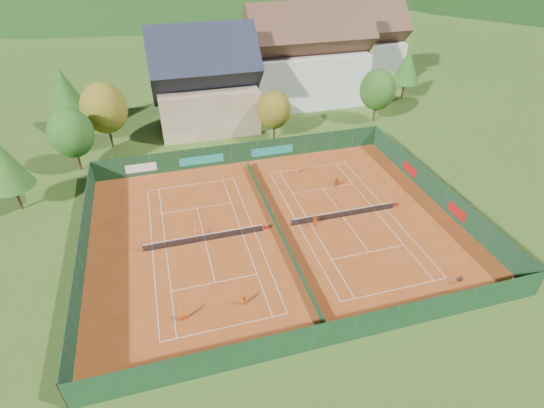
{
  "coord_description": "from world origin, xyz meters",
  "views": [
    {
      "loc": [
        -10.7,
        -35.66,
        28.88
      ],
      "look_at": [
        0.0,
        2.0,
        2.0
      ],
      "focal_mm": 28.0,
      "sensor_mm": 36.0,
      "label": 1
    }
  ],
  "objects": [
    {
      "name": "player_right_near",
      "position": [
        4.18,
        -0.78,
        0.78
      ],
      "size": [
        0.95,
        0.86,
        1.55
      ],
      "primitive_type": "imported",
      "rotation": [
        0.0,
        0.0,
        0.67
      ],
      "color": "orange",
      "rests_on": "ground"
    },
    {
      "name": "tree_east_front",
      "position": [
        24.0,
        24.0,
        5.39
      ],
      "size": [
        5.72,
        5.72,
        8.69
      ],
      "color": "#472819",
      "rests_on": "ground"
    },
    {
      "name": "loose_ball_3",
      "position": [
        -6.7,
        7.11,
        0.03
      ],
      "size": [
        0.07,
        0.07,
        0.07
      ],
      "primitive_type": "sphere",
      "color": "#CCD833",
      "rests_on": "ground"
    },
    {
      "name": "player_left_mid",
      "position": [
        -5.97,
        -9.93,
        0.59
      ],
      "size": [
        0.71,
        0.65,
        1.18
      ],
      "primitive_type": "imported",
      "rotation": [
        0.0,
        0.0,
        -0.43
      ],
      "color": "#F55C15",
      "rests_on": "ground"
    },
    {
      "name": "hotel_block_b",
      "position": [
        30.0,
        44.0,
        6.62
      ],
      "size": [
        17.28,
        10.0,
        15.5
      ],
      "color": "silver",
      "rests_on": "ground"
    },
    {
      "name": "mountain_backdrop",
      "position": [
        28.54,
        233.48,
        -39.64
      ],
      "size": [
        820.0,
        530.0,
        242.0
      ],
      "color": "black",
      "rests_on": "ground"
    },
    {
      "name": "fence_east",
      "position": [
        20.0,
        0.05,
        1.48
      ],
      "size": [
        0.09,
        32.0,
        3.0
      ],
      "color": "#153A21",
      "rests_on": "ground"
    },
    {
      "name": "loose_ball_2",
      "position": [
        0.53,
        1.89,
        0.03
      ],
      "size": [
        0.07,
        0.07,
        0.07
      ],
      "primitive_type": "sphere",
      "color": "#CCD833",
      "rests_on": "ground"
    },
    {
      "name": "loose_ball_4",
      "position": [
        10.38,
        -0.33,
        0.03
      ],
      "size": [
        0.07,
        0.07,
        0.07
      ],
      "primitive_type": "sphere",
      "color": "#CCD833",
      "rests_on": "ground"
    },
    {
      "name": "fence_west",
      "position": [
        -20.0,
        0.0,
        1.5
      ],
      "size": [
        0.04,
        32.0,
        3.0
      ],
      "color": "#163C25",
      "rests_on": "ground"
    },
    {
      "name": "player_right_far_b",
      "position": [
        9.7,
        6.31,
        0.68
      ],
      "size": [
        1.28,
        0.48,
        1.36
      ],
      "primitive_type": "imported",
      "rotation": [
        0.0,
        0.0,
        3.08
      ],
      "color": "#EB5214",
      "rests_on": "ground"
    },
    {
      "name": "player_left_far",
      "position": [
        -8.84,
        0.58,
        0.69
      ],
      "size": [
        0.9,
        0.53,
        1.37
      ],
      "primitive_type": "imported",
      "rotation": [
        0.0,
        0.0,
        3.16
      ],
      "color": "#FA5D16",
      "rests_on": "ground"
    },
    {
      "name": "ground",
      "position": [
        0.0,
        0.0,
        -0.02
      ],
      "size": [
        600.0,
        600.0,
        0.0
      ],
      "primitive_type": "plane",
      "color": "#34541A",
      "rests_on": "ground"
    },
    {
      "name": "hotel_block_a",
      "position": [
        16.0,
        36.0,
        7.38
      ],
      "size": [
        21.6,
        11.0,
        17.25
      ],
      "color": "silver",
      "rests_on": "ground"
    },
    {
      "name": "tree_west_front",
      "position": [
        -22.0,
        20.0,
        5.39
      ],
      "size": [
        5.72,
        5.72,
        8.69
      ],
      "color": "#432B18",
      "rests_on": "ground"
    },
    {
      "name": "loose_ball_0",
      "position": [
        -11.57,
        -8.83,
        0.03
      ],
      "size": [
        0.07,
        0.07,
        0.07
      ],
      "primitive_type": "sphere",
      "color": "#CCD833",
      "rests_on": "ground"
    },
    {
      "name": "fence_south",
      "position": [
        0.0,
        -16.0,
        1.5
      ],
      "size": [
        40.0,
        0.04,
        3.0
      ],
      "color": "#153A1B",
      "rests_on": "ground"
    },
    {
      "name": "clay_pad",
      "position": [
        0.0,
        0.0,
        0.01
      ],
      "size": [
        40.0,
        32.0,
        0.01
      ],
      "primitive_type": "cube",
      "color": "#A54218",
      "rests_on": "ground"
    },
    {
      "name": "tree_east_mid",
      "position": [
        34.0,
        32.0,
        6.06
      ],
      "size": [
        5.04,
        5.04,
        9.0
      ],
      "color": "#422B17",
      "rests_on": "ground"
    },
    {
      "name": "court_markings_left",
      "position": [
        -8.0,
        0.0,
        0.01
      ],
      "size": [
        11.03,
        23.83,
        0.0
      ],
      "color": "white",
      "rests_on": "ground"
    },
    {
      "name": "ball_hopper",
      "position": [
        13.98,
        -12.84,
        0.56
      ],
      "size": [
        0.34,
        0.34,
        0.8
      ],
      "color": "slate",
      "rests_on": "ground"
    },
    {
      "name": "court_divider",
      "position": [
        0.0,
        0.0,
        0.5
      ],
      "size": [
        0.03,
        28.8,
        1.0
      ],
      "color": "#12331D",
      "rests_on": "ground"
    },
    {
      "name": "court_markings_right",
      "position": [
        8.0,
        0.0,
        0.01
      ],
      "size": [
        11.03,
        23.83,
        0.0
      ],
      "color": "white",
      "rests_on": "ground"
    },
    {
      "name": "tree_west_mid",
      "position": [
        -18.0,
        26.0,
        6.07
      ],
      "size": [
        6.44,
        6.44,
        9.78
      ],
      "color": "#462B19",
      "rests_on": "ground"
    },
    {
      "name": "loose_ball_1",
      "position": [
        2.45,
        -9.39,
        0.03
      ],
      "size": [
        0.07,
        0.07,
        0.07
      ],
      "primitive_type": "sphere",
      "color": "#CCD833",
      "rests_on": "ground"
    },
    {
      "name": "tree_east_back",
      "position": [
        26.0,
        40.0,
        6.74
      ],
      "size": [
        7.15,
        7.15,
        10.86
      ],
      "color": "#412817",
      "rests_on": "ground"
    },
    {
      "name": "tennis_net_right",
      "position": [
        8.15,
        0.0,
        0.51
      ],
      "size": [
        13.3,
        0.1,
        1.02
      ],
      "color": "#59595B",
      "rests_on": "ground"
    },
    {
      "name": "player_left_near",
      "position": [
        -11.38,
        -10.2,
        0.73
      ],
      "size": [
        0.63,
        0.54,
        1.46
      ],
      "primitive_type": "imported",
      "rotation": [
        0.0,
        0.0,
        0.42
      ],
      "color": "#F95216",
      "rests_on": "ground"
    },
    {
      "name": "fence_north",
      "position": [
        -0.46,
        15.99,
        1.47
      ],
      "size": [
        40.0,
        0.1,
        3.0
      ],
      "color": "#13351A",
      "rests_on": "ground"
    },
    {
      "name": "tree_west_side",
      "position": [
        -28.0,
        12.0,
        6.06
      ],
      "size": [
        5.04,
        5.04,
        9.0
      ],
      "color": "#4E351C",
      "rests_on": "ground"
    },
    {
      "name": "tennis_net_left",
      "position": [
        -7.85,
        0.0,
        0.51
      ],
      "size": [
        13.3,
        0.1,
        1.02
      ],
      "color": "#59595B",
      "rests_on": "ground"
    },
    {
      "name": "chalet",
      "position": [
        -3.0,
        30.0,
        6.62
      ],
      "size": [
        16.2,
        12.0,
        16.0
      ],
      "color": "beige",
      "rests_on": "ground"
    },
    {
      "name": "tree_west_back",
      "position": [
        -24.0,
        34.0,
        6.74
      ],
      "size": [
        5.6,
        5.6,
        10.0
      ],
      "color": "#4C321B",
      "rests_on": "ground"
    },
    {
      "name": "player_right_far_a",
      "position": [
        6.03,
        10.84,
        0.64
      ],
      "size": [
        0.75,
        0.67,
        1.29
      ],
      "primitive_type": "imported",
      "rotation": [
        0.0,
        0.0,
        3.68
      ],
      "color": "#FE6016",
      "rests_on": "ground"
    },
    {
      "name": "tree_center",
      "position": [
        6.0,
        22.0,
        4.72
      ],
      "size": [
        5.01,
        5.01,
        7.6
      ],
      "color": "#442F18",
      "rests_on": "ground"
    }
  ]
}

